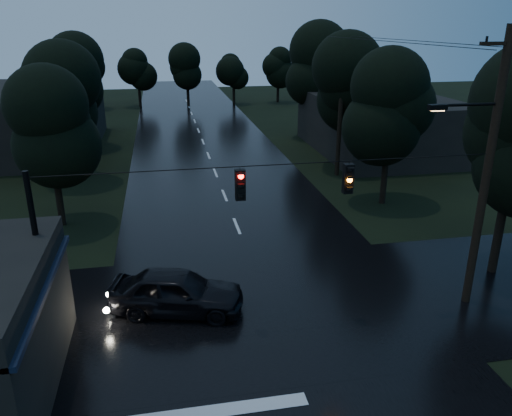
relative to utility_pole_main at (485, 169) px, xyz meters
name	(u,v)px	position (x,y,z in m)	size (l,w,h in m)	color
main_road	(215,173)	(-7.41, 19.00, -5.26)	(12.00, 120.00, 0.02)	black
cross_street	(269,307)	(-7.41, 1.00, -5.26)	(60.00, 9.00, 0.02)	black
building_far_right	(380,125)	(6.59, 23.00, -3.06)	(10.00, 14.00, 4.40)	black
building_far_left	(32,119)	(-21.41, 29.00, -2.76)	(10.00, 16.00, 5.00)	black
utility_pole_main	(485,169)	(0.00, 0.00, 0.00)	(3.50, 0.30, 10.00)	black
utility_pole_far	(340,120)	(0.89, 17.00, -1.38)	(2.00, 0.30, 7.50)	black
anchor_pole_left	(41,264)	(-14.91, 0.00, -2.26)	(0.18, 0.18, 6.00)	black
span_signals	(294,181)	(-6.85, -0.01, -0.01)	(15.00, 0.37, 1.12)	black
tree_left_a	(49,126)	(-16.41, 11.00, -0.02)	(3.92, 3.92, 8.26)	black
tree_left_b	(62,96)	(-17.01, 19.00, 0.36)	(4.20, 4.20, 8.85)	black
tree_left_c	(75,75)	(-17.61, 29.00, 0.74)	(4.48, 4.48, 9.44)	black
tree_right_a	(391,107)	(1.59, 11.00, 0.36)	(4.20, 4.20, 8.85)	black
tree_right_b	(350,84)	(2.19, 19.00, 0.74)	(4.48, 4.48, 9.44)	black
tree_right_c	(316,66)	(2.79, 29.00, 1.11)	(4.76, 4.76, 10.03)	black
car	(177,291)	(-10.79, 1.35, -4.43)	(1.95, 4.85, 1.65)	black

